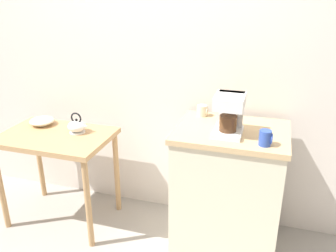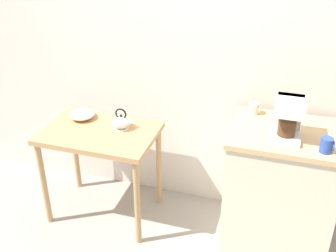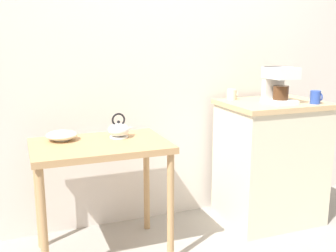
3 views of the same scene
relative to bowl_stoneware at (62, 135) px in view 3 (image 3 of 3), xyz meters
name	(u,v)px [view 3 (image 3 of 3)]	position (x,y,z in m)	size (l,w,h in m)	color
ground_plane	(186,238)	(0.80, -0.15, -0.79)	(8.00, 8.00, 0.00)	gray
back_wall	(175,37)	(0.90, 0.33, 0.61)	(4.40, 0.10, 2.80)	silver
wooden_table	(100,159)	(0.21, -0.14, -0.14)	(0.84, 0.56, 0.76)	tan
kitchen_counter	(270,161)	(1.54, -0.07, -0.32)	(0.74, 0.58, 0.93)	beige
bowl_stoneware	(62,135)	(0.00, 0.00, 0.00)	(0.20, 0.20, 0.06)	beige
teakettle	(119,130)	(0.36, -0.06, 0.02)	(0.17, 0.14, 0.16)	white
coffee_maker	(279,84)	(1.52, -0.14, 0.28)	(0.18, 0.22, 0.26)	white
mug_blue	(316,97)	(1.75, -0.26, 0.19)	(0.08, 0.07, 0.09)	#2D4CAD
mug_small_cream	(232,94)	(1.29, 0.12, 0.18)	(0.08, 0.07, 0.08)	beige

